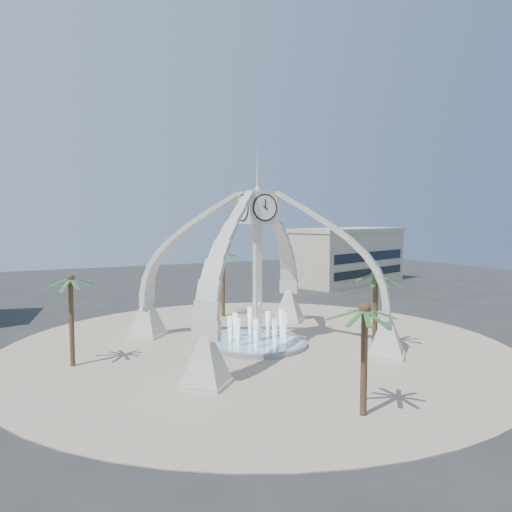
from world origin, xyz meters
name	(u,v)px	position (x,y,z in m)	size (l,w,h in m)	color
ground	(257,346)	(0.00, 0.00, 0.00)	(140.00, 140.00, 0.00)	#282828
plaza	(257,346)	(0.00, 0.00, 0.03)	(40.00, 40.00, 0.06)	tan
clock_tower	(257,266)	(0.00, 0.00, 6.49)	(17.94, 17.94, 16.30)	#BAB5A5
fountain	(257,343)	(0.00, 0.00, 0.29)	(8.00, 8.00, 3.62)	gray
building_ne	(348,256)	(30.00, 28.00, 4.31)	(21.87, 14.17, 8.60)	beige
palm_east	(376,274)	(7.90, -4.80, 5.91)	(5.42, 5.42, 6.79)	brown
palm_west	(70,280)	(-13.89, 0.85, 6.05)	(3.65, 3.65, 6.83)	brown
palm_north	(223,252)	(2.19, 12.22, 6.69)	(5.46, 5.46, 7.60)	brown
palm_south	(365,311)	(-1.41, -15.01, 5.56)	(3.87, 3.87, 6.35)	brown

